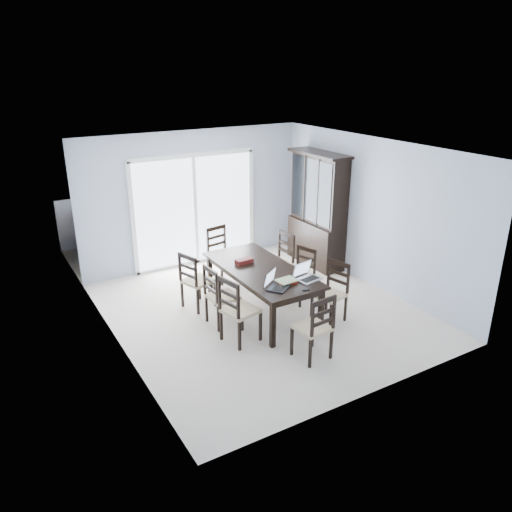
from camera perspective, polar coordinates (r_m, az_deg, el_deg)
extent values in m
plane|color=beige|center=(8.09, 0.60, -6.34)|extent=(5.00, 5.00, 0.00)
plane|color=white|center=(7.26, 0.67, 12.17)|extent=(5.00, 5.00, 0.00)
cube|color=#A7B4C7|center=(9.71, -7.09, 6.50)|extent=(4.50, 0.02, 2.60)
cube|color=#A7B4C7|center=(6.76, -15.91, -0.83)|extent=(0.02, 5.00, 2.60)
cube|color=#A7B4C7|center=(8.90, 13.16, 4.74)|extent=(0.02, 5.00, 2.60)
cube|color=gray|center=(11.00, -8.89, 0.80)|extent=(4.50, 2.00, 0.10)
cube|color=#99999E|center=(11.70, -10.92, 5.03)|extent=(4.50, 0.06, 1.10)
cube|color=black|center=(7.78, 0.62, -1.57)|extent=(1.00, 2.20, 0.04)
cube|color=black|center=(7.80, 0.61, -1.97)|extent=(0.88, 2.08, 0.10)
cube|color=black|center=(6.98, 1.92, -7.91)|extent=(0.07, 0.07, 0.69)
cube|color=black|center=(7.42, 7.44, -6.24)|extent=(0.07, 0.07, 0.69)
cube|color=black|center=(8.56, -5.28, -2.25)|extent=(0.07, 0.07, 0.69)
cube|color=black|center=(8.92, -0.41, -1.16)|extent=(0.07, 0.07, 0.69)
cube|color=black|center=(9.91, 6.82, 1.53)|extent=(0.45, 1.30, 0.85)
cube|color=black|center=(9.63, 7.24, 7.60)|extent=(0.38, 1.30, 1.30)
cube|color=black|center=(9.47, 7.28, 11.55)|extent=(0.50, 1.38, 0.05)
cube|color=black|center=(9.19, 7.87, 6.91)|extent=(0.02, 0.36, 1.18)
cube|color=black|center=(9.51, 6.30, 7.47)|extent=(0.02, 0.36, 1.18)
cube|color=black|center=(9.84, 4.83, 7.99)|extent=(0.02, 0.36, 1.18)
cube|color=silver|center=(9.76, -6.97, 5.06)|extent=(2.40, 0.02, 2.10)
cube|color=white|center=(9.50, -7.23, 11.36)|extent=(2.52, 0.05, 0.08)
cube|color=white|center=(9.74, -6.94, 5.04)|extent=(0.06, 0.05, 2.10)
cube|color=white|center=(10.08, -6.68, -0.56)|extent=(2.52, 0.05, 0.05)
cube|color=black|center=(7.23, -3.99, -7.96)|extent=(0.04, 0.04, 0.45)
cube|color=black|center=(6.96, -1.90, -9.15)|extent=(0.04, 0.04, 0.45)
cube|color=black|center=(7.45, -1.61, -6.96)|extent=(0.04, 0.04, 0.45)
cube|color=black|center=(7.19, 0.51, -8.06)|extent=(0.04, 0.04, 0.45)
cube|color=#C9AE86|center=(7.09, -1.77, -6.25)|extent=(0.52, 0.52, 0.05)
cube|color=black|center=(7.73, -5.67, -6.05)|extent=(0.04, 0.04, 0.42)
cube|color=black|center=(7.44, -4.31, -7.17)|extent=(0.04, 0.04, 0.42)
cube|color=black|center=(7.89, -3.26, -5.38)|extent=(0.04, 0.04, 0.42)
cube|color=black|center=(7.60, -1.82, -6.45)|extent=(0.04, 0.04, 0.42)
cube|color=#C9AE86|center=(7.56, -3.81, -4.66)|extent=(0.43, 0.43, 0.05)
cube|color=black|center=(8.23, -8.43, -4.42)|extent=(0.04, 0.04, 0.43)
cube|color=black|center=(7.97, -6.66, -5.22)|extent=(0.04, 0.04, 0.43)
cube|color=black|center=(8.45, -6.48, -3.60)|extent=(0.04, 0.04, 0.43)
cube|color=black|center=(8.20, -4.70, -4.35)|extent=(0.04, 0.04, 0.43)
cube|color=#C9AE86|center=(8.11, -6.64, -2.87)|extent=(0.52, 0.52, 0.05)
cube|color=black|center=(7.84, 10.18, -5.95)|extent=(0.04, 0.04, 0.42)
cube|color=black|center=(8.03, 8.06, -5.12)|extent=(0.04, 0.04, 0.42)
cube|color=black|center=(7.57, 8.53, -6.87)|extent=(0.04, 0.04, 0.42)
cube|color=black|center=(7.77, 6.37, -5.98)|extent=(0.04, 0.04, 0.42)
cube|color=#C9AE86|center=(7.70, 8.38, -4.43)|extent=(0.49, 0.49, 0.05)
cube|color=black|center=(8.42, 6.54, -3.80)|extent=(0.04, 0.04, 0.40)
cube|color=black|center=(8.61, 4.65, -3.14)|extent=(0.04, 0.04, 0.40)
cube|color=black|center=(8.16, 5.07, -4.58)|extent=(0.04, 0.04, 0.40)
cube|color=black|center=(8.36, 3.16, -3.89)|extent=(0.04, 0.04, 0.40)
cube|color=#C9AE86|center=(8.30, 4.90, -2.45)|extent=(0.49, 0.49, 0.05)
cube|color=black|center=(8.77, 4.13, -2.49)|extent=(0.04, 0.04, 0.45)
cube|color=black|center=(9.05, 2.54, -1.68)|extent=(0.04, 0.04, 0.45)
cube|color=black|center=(8.54, 2.09, -3.12)|extent=(0.04, 0.04, 0.45)
cube|color=black|center=(8.83, 0.52, -2.26)|extent=(0.04, 0.04, 0.45)
cube|color=#C9AE86|center=(8.70, 2.34, -0.87)|extent=(0.47, 0.47, 0.05)
cube|color=black|center=(6.65, 6.20, -11.02)|extent=(0.04, 0.04, 0.42)
cube|color=black|center=(6.87, 8.58, -9.99)|extent=(0.04, 0.04, 0.42)
cube|color=black|center=(6.89, 4.11, -9.70)|extent=(0.04, 0.04, 0.42)
cube|color=black|center=(7.10, 6.48, -8.76)|extent=(0.04, 0.04, 0.42)
cube|color=#C9AE86|center=(6.75, 6.43, -8.13)|extent=(0.45, 0.45, 0.05)
cube|color=black|center=(9.43, -3.48, -0.77)|extent=(0.04, 0.04, 0.43)
cube|color=black|center=(9.22, -5.37, -1.35)|extent=(0.04, 0.04, 0.43)
cube|color=black|center=(9.15, -2.01, -1.45)|extent=(0.04, 0.04, 0.43)
cube|color=black|center=(8.93, -3.92, -2.07)|extent=(0.04, 0.04, 0.43)
cube|color=#C9AE86|center=(9.09, -3.73, 0.01)|extent=(0.49, 0.49, 0.05)
cube|color=black|center=(7.12, 2.67, -3.57)|extent=(0.45, 0.42, 0.02)
cube|color=silver|center=(7.07, 2.69, -2.65)|extent=(0.29, 0.22, 0.19)
cube|color=#BABABD|center=(7.41, 6.07, -2.65)|extent=(0.40, 0.31, 0.02)
cube|color=silver|center=(7.36, 6.11, -1.77)|extent=(0.32, 0.10, 0.19)
cube|color=maroon|center=(7.27, 3.45, -2.98)|extent=(0.28, 0.22, 0.03)
cube|color=gold|center=(7.27, 3.52, -2.79)|extent=(0.31, 0.25, 0.01)
cube|color=black|center=(7.08, 5.73, -3.87)|extent=(0.11, 0.07, 0.01)
cube|color=#4C0F12|center=(7.97, -1.37, -0.57)|extent=(0.29, 0.16, 0.07)
cube|color=brown|center=(10.54, -13.59, 2.35)|extent=(1.87, 1.69, 0.87)
cube|color=gray|center=(10.40, -13.81, 4.78)|extent=(1.92, 1.74, 0.06)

